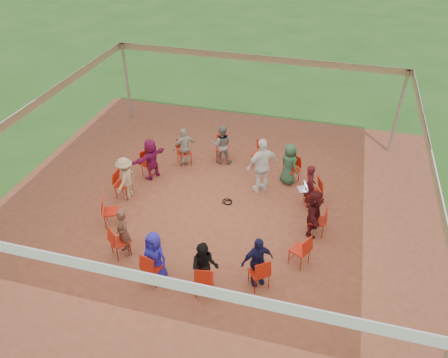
% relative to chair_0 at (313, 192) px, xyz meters
% --- Properties ---
extents(ground, '(80.00, 80.00, 0.00)m').
position_rel_chair_0_xyz_m(ground, '(-2.65, -1.20, -0.45)').
color(ground, '#285A1C').
rests_on(ground, ground).
extents(dirt_patch, '(13.00, 13.00, 0.00)m').
position_rel_chair_0_xyz_m(dirt_patch, '(-2.65, -1.20, -0.44)').
color(dirt_patch, brown).
rests_on(dirt_patch, ground).
extents(tent, '(10.33, 10.33, 3.00)m').
position_rel_chair_0_xyz_m(tent, '(-2.65, -1.20, 1.92)').
color(tent, '#B2B2B7').
rests_on(tent, ground).
extents(chair_0, '(0.57, 0.56, 0.90)m').
position_rel_chair_0_xyz_m(chair_0, '(0.00, 0.00, 0.00)').
color(chair_0, '#B91B0A').
rests_on(chair_0, ground).
extents(chair_1, '(0.60, 0.61, 0.90)m').
position_rel_chair_0_xyz_m(chair_1, '(-0.78, 1.03, 0.00)').
color(chair_1, '#B91B0A').
rests_on(chair_1, ground).
extents(chair_2, '(0.52, 0.53, 0.90)m').
position_rel_chair_0_xyz_m(chair_2, '(-1.93, 1.62, 0.00)').
color(chair_2, '#B91B0A').
rests_on(chair_2, ground).
extents(chair_3, '(0.50, 0.51, 0.90)m').
position_rel_chair_0_xyz_m(chair_3, '(-3.23, 1.66, 0.00)').
color(chair_3, '#B91B0A').
rests_on(chair_3, ground).
extents(chair_4, '(0.60, 0.60, 0.90)m').
position_rel_chair_0_xyz_m(chair_4, '(-4.41, 1.12, 0.00)').
color(chair_4, '#B91B0A').
rests_on(chair_4, ground).
extents(chair_5, '(0.58, 0.57, 0.90)m').
position_rel_chair_0_xyz_m(chair_5, '(-5.24, 0.13, 0.00)').
color(chair_5, '#B91B0A').
rests_on(chair_5, ground).
extents(chair_6, '(0.45, 0.43, 0.90)m').
position_rel_chair_0_xyz_m(chair_6, '(-5.56, -1.12, 0.00)').
color(chair_6, '#B91B0A').
rests_on(chair_6, ground).
extents(chair_7, '(0.57, 0.56, 0.90)m').
position_rel_chair_0_xyz_m(chair_7, '(-5.30, -2.39, 0.00)').
color(chair_7, '#B91B0A').
rests_on(chair_7, ground).
extents(chair_8, '(0.60, 0.61, 0.90)m').
position_rel_chair_0_xyz_m(chair_8, '(-4.52, -3.42, 0.00)').
color(chair_8, '#B91B0A').
rests_on(chair_8, ground).
extents(chair_9, '(0.52, 0.53, 0.90)m').
position_rel_chair_0_xyz_m(chair_9, '(-3.37, -4.01, 0.00)').
color(chair_9, '#B91B0A').
rests_on(chair_9, ground).
extents(chair_10, '(0.50, 0.51, 0.90)m').
position_rel_chair_0_xyz_m(chair_10, '(-2.08, -4.05, 0.00)').
color(chair_10, '#B91B0A').
rests_on(chair_10, ground).
extents(chair_11, '(0.60, 0.60, 0.90)m').
position_rel_chair_0_xyz_m(chair_11, '(-0.90, -3.51, 0.00)').
color(chair_11, '#B91B0A').
rests_on(chair_11, ground).
extents(chair_12, '(0.58, 0.57, 0.90)m').
position_rel_chair_0_xyz_m(chair_12, '(-0.06, -2.52, 0.00)').
color(chair_12, '#B91B0A').
rests_on(chair_12, ground).
extents(chair_13, '(0.45, 0.43, 0.90)m').
position_rel_chair_0_xyz_m(chair_13, '(0.26, -1.27, 0.00)').
color(chair_13, '#B91B0A').
rests_on(chair_13, ground).
extents(person_seated_0, '(0.51, 0.60, 1.38)m').
position_rel_chair_0_xyz_m(person_seated_0, '(-0.11, -0.05, 0.25)').
color(person_seated_0, '#410F13').
rests_on(person_seated_0, ground).
extents(person_seated_1, '(0.76, 0.72, 1.38)m').
position_rel_chair_0_xyz_m(person_seated_1, '(-0.86, 0.94, 0.25)').
color(person_seated_1, '#2B5539').
rests_on(person_seated_1, ground).
extents(person_seated_2, '(0.74, 0.51, 1.38)m').
position_rel_chair_0_xyz_m(person_seated_2, '(-3.20, 1.54, 0.25)').
color(person_seated_2, slate).
rests_on(person_seated_2, ground).
extents(person_seated_3, '(0.90, 0.82, 1.38)m').
position_rel_chair_0_xyz_m(person_seated_3, '(-4.33, 1.03, 0.25)').
color(person_seated_3, '#AFAC9D').
rests_on(person_seated_3, ground).
extents(person_seated_4, '(1.01, 1.36, 1.38)m').
position_rel_chair_0_xyz_m(person_seated_4, '(-5.13, 0.08, 0.25)').
color(person_seated_4, '#891653').
rests_on(person_seated_4, ground).
extents(person_seated_5, '(0.47, 0.90, 1.38)m').
position_rel_chair_0_xyz_m(person_seated_5, '(-5.44, -1.12, 0.25)').
color(person_seated_5, tan).
rests_on(person_seated_5, ground).
extents(person_seated_6, '(0.60, 0.58, 1.38)m').
position_rel_chair_0_xyz_m(person_seated_6, '(-4.44, -3.33, 0.25)').
color(person_seated_6, brown).
rests_on(person_seated_6, ground).
extents(person_seated_7, '(0.75, 0.53, 1.38)m').
position_rel_chair_0_xyz_m(person_seated_7, '(-3.34, -3.90, 0.25)').
color(person_seated_7, '#2420AD').
rests_on(person_seated_7, ground).
extents(person_seated_8, '(0.74, 0.51, 1.38)m').
position_rel_chair_0_xyz_m(person_seated_8, '(-2.10, -3.93, 0.25)').
color(person_seated_8, black).
rests_on(person_seated_8, ground).
extents(person_seated_9, '(0.90, 0.82, 1.38)m').
position_rel_chair_0_xyz_m(person_seated_9, '(-0.97, -3.42, 0.25)').
color(person_seated_9, '#181843').
rests_on(person_seated_9, ground).
extents(person_seated_10, '(0.51, 1.29, 1.38)m').
position_rel_chair_0_xyz_m(person_seated_10, '(0.14, -1.27, 0.25)').
color(person_seated_10, '#410F13').
rests_on(person_seated_10, ground).
extents(standing_person, '(1.17, 1.10, 1.82)m').
position_rel_chair_0_xyz_m(standing_person, '(-1.59, 0.28, 0.47)').
color(standing_person, white).
rests_on(standing_person, ground).
extents(cable_coil, '(0.40, 0.40, 0.03)m').
position_rel_chair_0_xyz_m(cable_coil, '(-2.44, -0.59, -0.43)').
color(cable_coil, black).
rests_on(cable_coil, ground).
extents(laptop, '(0.38, 0.41, 0.23)m').
position_rel_chair_0_xyz_m(laptop, '(-0.26, -0.12, 0.20)').
color(laptop, '#B7B7BC').
rests_on(laptop, ground).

